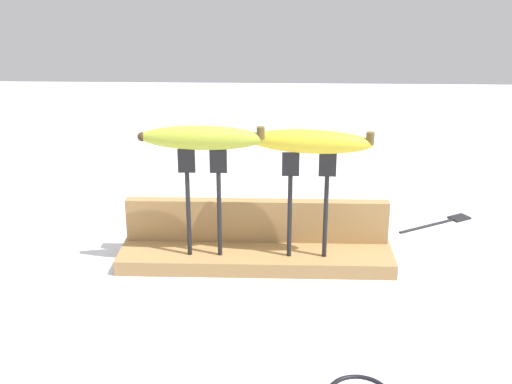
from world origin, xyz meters
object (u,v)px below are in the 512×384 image
Objects in this scene: fork_stand_right at (308,195)px; banana_raised_left at (202,138)px; fork_fallen_near at (444,221)px; fork_stand_left at (203,193)px; banana_raised_right at (310,141)px.

fork_stand_right is 0.89× the size of banana_raised_left.
fork_stand_right is 0.18m from banana_raised_left.
banana_raised_left is at bearing 180.00° from fork_stand_right.
banana_raised_left is (-0.16, 0.00, 0.09)m from fork_stand_right.
fork_stand_left is at bearing -154.76° from fork_fallen_near.
fork_fallen_near is at bearing 37.21° from fork_stand_right.
fork_stand_right is 1.15× the size of fork_fallen_near.
fork_stand_right is at bearing 0.00° from fork_stand_left.
fork_stand_right is 0.88× the size of banana_raised_right.
fork_stand_left reaches higher than fork_fallen_near.
banana_raised_right is 1.30× the size of fork_fallen_near.
banana_raised_left is (-0.00, 0.00, 0.09)m from fork_stand_left.
fork_stand_left is 0.18m from banana_raised_right.
fork_stand_left is at bearing -1.77° from banana_raised_left.
fork_stand_left is 0.09m from banana_raised_left.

